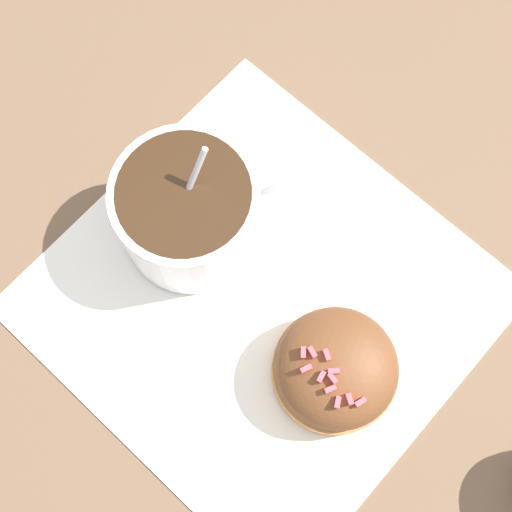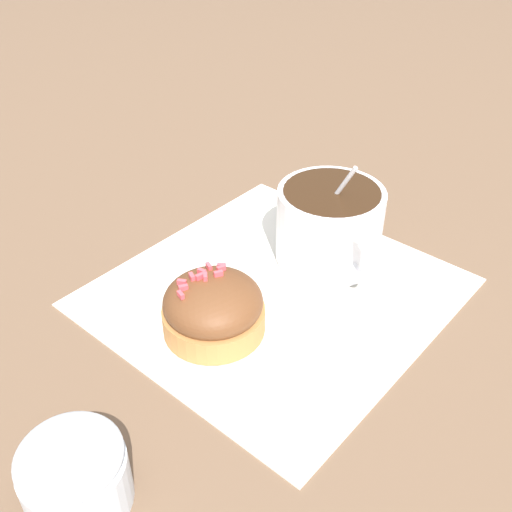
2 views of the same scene
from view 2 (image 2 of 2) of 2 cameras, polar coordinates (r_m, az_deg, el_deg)
name	(u,v)px [view 2 (image 2 of 2)]	position (r m, az deg, el deg)	size (l,w,h in m)	color
ground_plane	(275,293)	(0.53, 1.81, -3.52)	(3.00, 3.00, 0.00)	brown
paper_napkin	(275,291)	(0.52, 1.81, -3.40)	(0.29, 0.28, 0.00)	white
coffee_cup	(330,222)	(0.54, 7.07, 3.20)	(0.10, 0.12, 0.10)	white
frosted_pastry	(213,308)	(0.47, -4.09, -4.96)	(0.08, 0.08, 0.05)	#B2753D
sugar_bowl	(74,473)	(0.39, -16.95, -19.14)	(0.06, 0.06, 0.05)	silver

